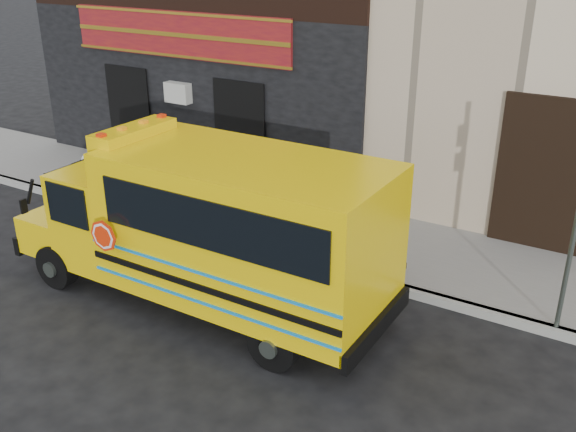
% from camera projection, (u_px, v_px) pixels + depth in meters
% --- Properties ---
extents(ground, '(120.00, 120.00, 0.00)m').
position_uv_depth(ground, '(214.00, 328.00, 10.34)').
color(ground, black).
rests_on(ground, ground).
extents(curb, '(40.00, 0.20, 0.15)m').
position_uv_depth(curb, '(296.00, 260.00, 12.35)').
color(curb, gray).
rests_on(curb, ground).
extents(sidewalk, '(40.00, 3.00, 0.15)m').
position_uv_depth(sidewalk, '(332.00, 232.00, 13.53)').
color(sidewalk, slate).
rests_on(sidewalk, ground).
extents(school_bus, '(6.91, 2.42, 2.92)m').
position_uv_depth(school_bus, '(213.00, 225.00, 10.39)').
color(school_bus, black).
rests_on(school_bus, ground).
extents(bicycle, '(1.58, 0.52, 0.94)m').
position_uv_depth(bicycle, '(98.00, 231.00, 12.65)').
color(bicycle, black).
rests_on(bicycle, ground).
extents(cyclist, '(0.49, 0.72, 1.91)m').
position_uv_depth(cyclist, '(95.00, 209.00, 12.45)').
color(cyclist, black).
rests_on(cyclist, ground).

